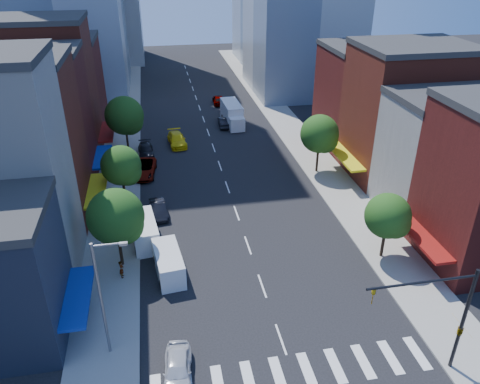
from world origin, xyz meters
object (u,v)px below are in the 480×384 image
object	(u,v)px
traffic_car_oncoming	(224,122)
pedestrian_near	(122,269)
parked_car_rear	(146,150)
traffic_car_far	(218,100)
parked_car_third	(144,169)
cargo_van_near	(169,264)
box_truck	(232,114)
parked_car_front	(178,369)
pedestrian_far	(128,221)
parked_car_second	(159,209)
cargo_van_far	(144,232)
taxi	(177,140)

from	to	relation	value
traffic_car_oncoming	pedestrian_near	size ratio (longest dim) A/B	2.77
parked_car_rear	traffic_car_far	bearing A→B (deg)	55.29
parked_car_third	cargo_van_near	distance (m)	20.31
traffic_car_far	pedestrian_near	bearing A→B (deg)	75.05
box_truck	parked_car_front	bearing A→B (deg)	-106.05
cargo_van_near	pedestrian_far	world-z (taller)	cargo_van_near
parked_car_second	parked_car_rear	distance (m)	16.01
pedestrian_near	pedestrian_far	xyz separation A→B (m)	(0.38, 7.41, 0.18)
box_truck	parked_car_second	bearing A→B (deg)	-117.38
cargo_van_near	traffic_car_oncoming	size ratio (longest dim) A/B	1.23
box_truck	cargo_van_far	bearing A→B (deg)	-116.06
traffic_car_far	pedestrian_far	xyz separation A→B (m)	(-14.56, -38.89, 0.34)
cargo_van_far	pedestrian_near	xyz separation A→B (m)	(-1.95, -5.11, -0.21)
parked_car_third	cargo_van_near	bearing A→B (deg)	-77.51
parked_car_second	pedestrian_near	size ratio (longest dim) A/B	2.65
parked_car_second	pedestrian_far	world-z (taller)	pedestrian_far
parked_car_second	cargo_van_near	size ratio (longest dim) A/B	0.78
box_truck	pedestrian_near	bearing A→B (deg)	-115.63
parked_car_front	pedestrian_near	distance (m)	11.84
cargo_van_far	box_truck	size ratio (longest dim) A/B	0.71
cargo_van_far	taxi	xyz separation A→B (m)	(4.60, 23.71, -0.37)
parked_car_rear	cargo_van_far	xyz separation A→B (m)	(-0.29, -20.84, 0.46)
parked_car_front	pedestrian_near	xyz separation A→B (m)	(-3.93, 11.17, 0.18)
cargo_van_far	traffic_car_far	world-z (taller)	cargo_van_far
cargo_van_near	taxi	world-z (taller)	cargo_van_near
traffic_car_far	parked_car_third	bearing A→B (deg)	66.64
cargo_van_near	cargo_van_far	distance (m)	5.69
parked_car_third	cargo_van_near	xyz separation A→B (m)	(2.01, -20.21, 0.29)
parked_car_rear	pedestrian_near	world-z (taller)	pedestrian_near
parked_car_rear	cargo_van_far	size ratio (longest dim) A/B	0.84
traffic_car_far	pedestrian_far	size ratio (longest dim) A/B	2.35
cargo_van_far	pedestrian_near	world-z (taller)	cargo_van_far
pedestrian_near	pedestrian_far	distance (m)	7.42
parked_car_second	cargo_van_far	xyz separation A→B (m)	(-1.45, -4.87, 0.47)
parked_car_front	traffic_car_oncoming	distance (m)	47.26
parked_car_front	box_truck	size ratio (longest dim) A/B	0.56
cargo_van_far	box_truck	distance (m)	33.66
traffic_car_oncoming	pedestrian_far	world-z (taller)	pedestrian_far
pedestrian_near	parked_car_third	bearing A→B (deg)	-3.33
parked_car_front	taxi	distance (m)	40.07
parked_car_rear	traffic_car_far	size ratio (longest dim) A/B	1.04
cargo_van_near	traffic_car_oncoming	world-z (taller)	cargo_van_near
cargo_van_far	parked_car_rear	bearing A→B (deg)	82.30
traffic_car_oncoming	cargo_van_far	bearing A→B (deg)	70.00
cargo_van_far	parked_car_second	bearing A→B (deg)	66.57
parked_car_front	taxi	size ratio (longest dim) A/B	0.82
parked_car_rear	pedestrian_near	distance (m)	26.04
parked_car_rear	parked_car_third	bearing A→B (deg)	-95.58
parked_car_third	pedestrian_near	bearing A→B (deg)	-88.72
cargo_van_near	pedestrian_near	distance (m)	3.95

